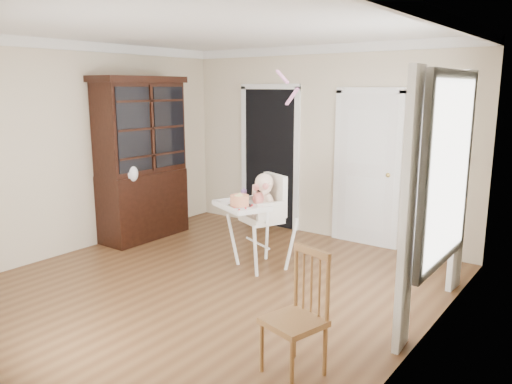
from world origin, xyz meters
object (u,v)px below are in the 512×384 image
Objects in this scene: high_chair at (261,210)px; china_cabinet at (142,159)px; dining_chair at (297,317)px; cake at (239,201)px; sippy_cup at (244,195)px.

high_chair is 2.14m from china_cabinet.
high_chair is 1.20× the size of dining_chair.
high_chair reaches higher than cake.
china_cabinet is 2.37× the size of dining_chair.
cake is 0.12× the size of china_cabinet.
high_chair reaches higher than sippy_cup.
china_cabinet is at bearing 178.44° from sippy_cup.
dining_chair is (1.77, -1.65, -0.42)m from sippy_cup.
china_cabinet is at bearing -157.73° from high_chair.
high_chair is 0.33m from cake.
high_chair is 4.11× the size of cake.
high_chair is at bearing 69.18° from cake.
sippy_cup reaches higher than cake.
dining_chair is at bearing -24.68° from high_chair.
china_cabinet is 4.07m from dining_chair.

